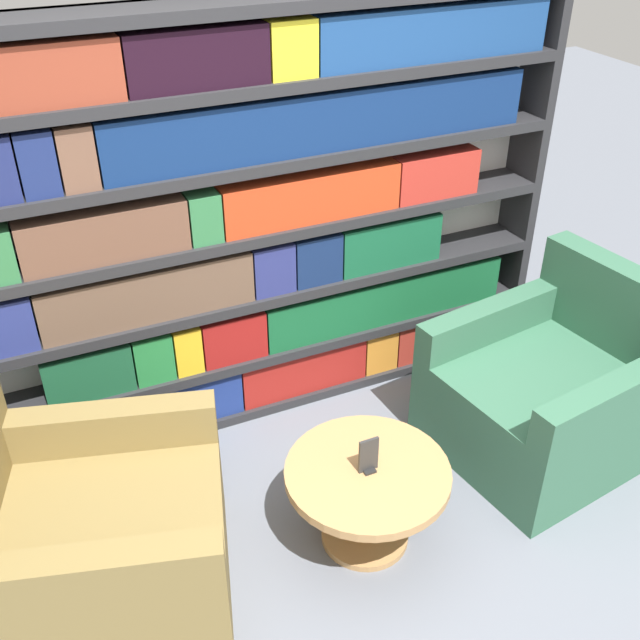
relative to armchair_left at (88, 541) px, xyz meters
The scene contains 6 objects.
ground_plane 1.15m from the armchair_left, 24.26° to the right, with size 14.00×14.00×0.00m, color slate.
bookshelf 1.52m from the armchair_left, 41.58° to the left, with size 3.11×0.30×2.00m.
armchair_left is the anchor object (origin of this frame).
armchair_right 2.18m from the armchair_left, ahead, with size 1.06×0.97×0.87m.
coffee_table 1.10m from the armchair_left, ahead, with size 0.67×0.67×0.39m.
table_sign 1.12m from the armchair_left, ahead, with size 0.08×0.06×0.16m.
Camera 1 is at (-1.01, -1.65, 2.52)m, focal length 42.00 mm.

